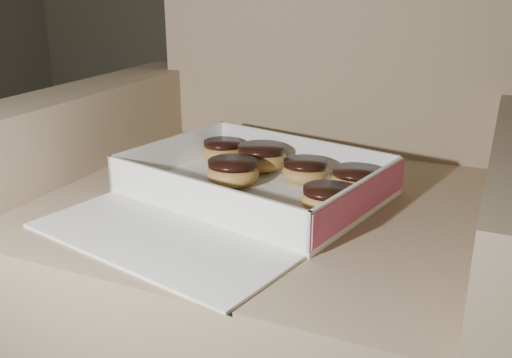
{
  "coord_description": "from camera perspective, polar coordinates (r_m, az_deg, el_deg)",
  "views": [
    {
      "loc": [
        0.15,
        -0.02,
        0.83
      ],
      "look_at": [
        -0.23,
        0.86,
        0.49
      ],
      "focal_mm": 40.0,
      "sensor_mm": 36.0,
      "label": 1
    }
  ],
  "objects": [
    {
      "name": "donut_b",
      "position": [
        1.01,
        9.96,
        -0.12
      ],
      "size": [
        0.09,
        0.09,
        0.04
      ],
      "color": "#C28943",
      "rests_on": "bakery_box"
    },
    {
      "name": "crumb_b",
      "position": [
        1.05,
        -5.49,
        -0.27
      ],
      "size": [
        0.01,
        0.01,
        0.0
      ],
      "primitive_type": "ellipsoid",
      "color": "black",
      "rests_on": "bakery_box"
    },
    {
      "name": "bakery_box",
      "position": [
        0.98,
        -1.39,
        -1.51
      ],
      "size": [
        0.51,
        0.57,
        0.07
      ],
      "rotation": [
        0.0,
        0.0,
        -0.23
      ],
      "color": "white",
      "rests_on": "armchair"
    },
    {
      "name": "donut_d",
      "position": [
        1.17,
        -3.37,
        2.91
      ],
      "size": [
        0.08,
        0.08,
        0.04
      ],
      "color": "#C28943",
      "rests_on": "bakery_box"
    },
    {
      "name": "crumb_c",
      "position": [
        1.04,
        -6.29,
        -0.58
      ],
      "size": [
        0.01,
        0.01,
        0.0
      ],
      "primitive_type": "ellipsoid",
      "color": "black",
      "rests_on": "bakery_box"
    },
    {
      "name": "donut_a",
      "position": [
        1.03,
        -2.35,
        0.72
      ],
      "size": [
        0.1,
        0.1,
        0.05
      ],
      "color": "#C28943",
      "rests_on": "bakery_box"
    },
    {
      "name": "donut_f",
      "position": [
        1.11,
        0.55,
        2.2
      ],
      "size": [
        0.1,
        0.1,
        0.05
      ],
      "color": "#C28943",
      "rests_on": "bakery_box"
    },
    {
      "name": "armchair",
      "position": [
        1.14,
        2.56,
        -6.56
      ],
      "size": [
        0.98,
        0.83,
        1.02
      ],
      "color": "#907A5C",
      "rests_on": "floor"
    },
    {
      "name": "crumb_a",
      "position": [
        1.08,
        -10.09,
        0.04
      ],
      "size": [
        0.01,
        0.01,
        0.0
      ],
      "primitive_type": "ellipsoid",
      "color": "black",
      "rests_on": "bakery_box"
    },
    {
      "name": "donut_c",
      "position": [
        1.05,
        4.94,
        0.82
      ],
      "size": [
        0.09,
        0.09,
        0.04
      ],
      "color": "#C28943",
      "rests_on": "bakery_box"
    },
    {
      "name": "donut_e",
      "position": [
        0.92,
        7.06,
        -1.95
      ],
      "size": [
        0.08,
        0.08,
        0.04
      ],
      "color": "#C28943",
      "rests_on": "bakery_box"
    },
    {
      "name": "crumb_d",
      "position": [
        0.9,
        -1.37,
        -3.69
      ],
      "size": [
        0.01,
        0.01,
        0.0
      ],
      "primitive_type": "ellipsoid",
      "color": "black",
      "rests_on": "bakery_box"
    },
    {
      "name": "crumb_e",
      "position": [
        0.9,
        7.88,
        -4.12
      ],
      "size": [
        0.01,
        0.01,
        0.0
      ],
      "primitive_type": "ellipsoid",
      "color": "black",
      "rests_on": "bakery_box"
    }
  ]
}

